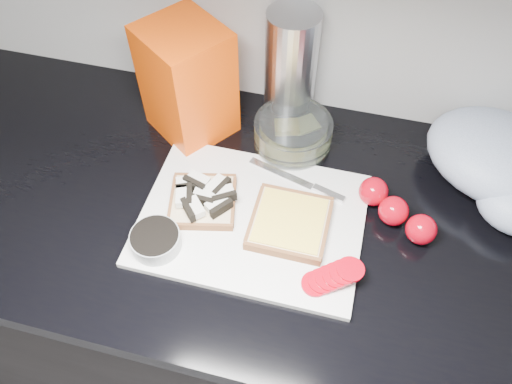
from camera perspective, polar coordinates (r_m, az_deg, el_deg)
base_cabinet at (r=1.34m, az=4.41°, el=-14.15°), size 3.50×0.60×0.86m
countertop at (r=0.94m, az=6.09°, el=-3.42°), size 3.50×0.64×0.04m
cutting_board at (r=0.91m, az=-0.47°, el=-3.13°), size 0.40×0.30×0.01m
bread_left at (r=0.92m, az=-6.09°, el=-0.79°), size 0.15×0.15×0.04m
bread_right at (r=0.89m, az=3.88°, el=-3.55°), size 0.14×0.14×0.02m
tomato_slices at (r=0.84m, az=8.76°, el=-9.54°), size 0.11×0.09×0.02m
knife at (r=0.95m, az=5.96°, el=0.84°), size 0.20×0.07×0.01m
seed_tub at (r=0.88m, az=-11.36°, el=-5.54°), size 0.09×0.09×0.04m
tub_lid at (r=0.97m, az=-3.54°, el=1.62°), size 0.14×0.14×0.01m
glass_bowl at (r=1.01m, az=4.22°, el=6.58°), size 0.16×0.16×0.07m
bread_bag at (r=1.00m, az=-7.83°, el=12.35°), size 0.20×0.20×0.23m
steel_canister at (r=1.02m, az=3.97°, el=13.89°), size 0.10×0.10×0.25m
grocery_bag at (r=1.03m, az=26.23°, el=2.90°), size 0.34×0.33×0.12m
whole_tomatoes at (r=0.93m, az=15.66°, el=-2.02°), size 0.14×0.12×0.05m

